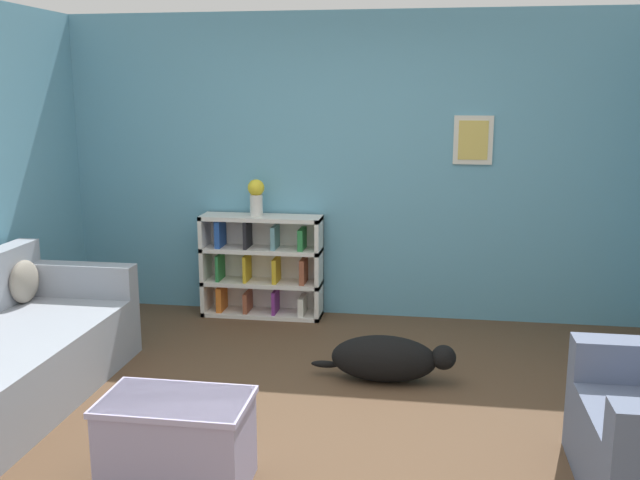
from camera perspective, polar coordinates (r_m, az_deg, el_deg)
name	(u,v)px	position (r m, az deg, el deg)	size (l,w,h in m)	color
ground_plane	(310,427)	(4.37, -0.84, -14.70)	(14.00, 14.00, 0.00)	brown
wall_back	(353,167)	(6.17, 2.68, 5.82)	(5.60, 0.13, 2.60)	#609EB7
bookshelf	(262,266)	(6.26, -4.65, -2.10)	(1.05, 0.29, 0.89)	silver
coffee_table	(177,440)	(3.76, -11.38, -15.39)	(0.74, 0.45, 0.47)	#ADA3CC
dog	(387,359)	(4.94, 5.40, -9.43)	(1.00, 0.29, 0.32)	black
vase	(256,195)	(6.13, -5.13, 3.59)	(0.14, 0.14, 0.31)	silver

